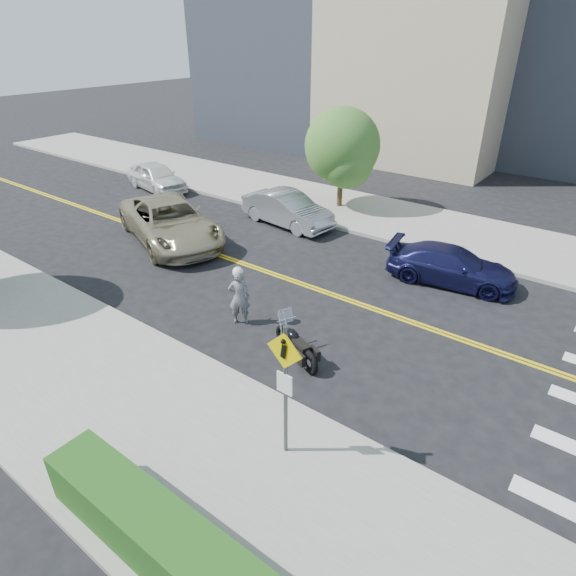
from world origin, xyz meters
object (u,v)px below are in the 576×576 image
Objects in this scene: pedestrian_sign at (285,381)px; parked_car_white at (157,177)px; suv at (170,222)px; motorcycle at (296,339)px; motorcyclist at (239,295)px; parked_car_silver at (287,209)px; parked_car_blue at (451,266)px.

parked_car_white is (-16.65, 10.48, -1.25)m from pedestrian_sign.
motorcycle is at bearing -89.08° from suv.
motorcyclist reaches higher than parked_car_silver.
motorcyclist reaches higher than motorcycle.
parked_car_silver is at bearing 151.65° from motorcycle.
pedestrian_sign is at bearing -136.29° from parked_car_silver.
pedestrian_sign is 0.70× the size of parked_car_blue.
motorcycle is at bearing -134.76° from parked_car_silver.
parked_car_white reaches higher than motorcycle.
parked_car_blue reaches higher than motorcycle.
motorcyclist is at bearing -109.06° from parked_car_white.
parked_car_white is (-6.11, 4.32, -0.14)m from suv.
suv is 1.41× the size of parked_car_blue.
pedestrian_sign is at bearing 103.19° from motorcyclist.
suv is at bearing -114.24° from parked_car_white.
parked_car_white is at bearing 77.02° from parked_car_blue.
suv is (-6.39, 2.92, -0.06)m from motorcyclist.
pedestrian_sign is 0.72× the size of parked_car_white.
parked_car_white is (-12.50, 7.23, -0.20)m from motorcyclist.
motorcyclist reaches higher than parked_car_white.
motorcyclist is 0.44× the size of parked_car_white.
suv is at bearing 98.17° from parked_car_blue.
pedestrian_sign is 5.37m from motorcyclist.
motorcyclist is 0.41× the size of parked_car_silver.
motorcycle is 0.46× the size of parked_car_blue.
parked_car_blue is at bearing -90.69° from parked_car_silver.
motorcycle is at bearing 122.44° from pedestrian_sign.
parked_car_silver is 1.02× the size of parked_car_blue.
suv is at bearing -63.36° from motorcyclist.
parked_car_silver reaches higher than parked_car_blue.
parked_car_silver is at bearing -101.53° from motorcyclist.
parked_car_white is at bearing 76.56° from suv.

